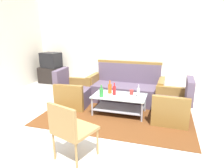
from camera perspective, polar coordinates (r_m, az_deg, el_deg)
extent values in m
plane|color=beige|center=(3.63, -3.35, -12.80)|extent=(14.00, 14.00, 0.00)
cube|color=silver|center=(6.16, 6.11, 12.56)|extent=(6.52, 0.12, 2.80)
cube|color=brown|center=(4.27, 1.85, -8.12)|extent=(3.05, 2.21, 0.01)
cube|color=#5B4C60|center=(4.79, 3.91, -2.71)|extent=(1.62, 0.75, 0.42)
cube|color=#5B4C60|center=(4.97, 4.92, 3.34)|extent=(1.60, 0.19, 0.48)
cube|color=olive|center=(4.64, 14.06, -2.48)|extent=(0.14, 0.70, 0.62)
cube|color=olive|center=(5.02, -5.41, -0.69)|extent=(0.14, 0.70, 0.62)
cube|color=olive|center=(4.92, 4.99, 6.41)|extent=(1.64, 0.16, 0.06)
cube|color=#5B4C60|center=(4.63, -10.85, -3.74)|extent=(0.69, 0.64, 0.40)
cube|color=#5B4C60|center=(4.64, -14.64, 1.55)|extent=(0.16, 0.61, 0.45)
cube|color=olive|center=(4.89, -9.39, -1.50)|extent=(0.66, 0.14, 0.58)
cube|color=olive|center=(4.32, -12.63, -4.02)|extent=(0.66, 0.14, 0.58)
cube|color=#5B4C60|center=(4.00, 16.73, -7.31)|extent=(0.68, 0.62, 0.40)
cube|color=#5B4C60|center=(3.87, 21.80, -1.87)|extent=(0.14, 0.60, 0.45)
cube|color=olive|center=(3.66, 16.67, -7.97)|extent=(0.66, 0.12, 0.58)
cube|color=olive|center=(4.28, 16.97, -4.53)|extent=(0.66, 0.12, 0.58)
cube|color=silver|center=(4.04, 2.17, -3.48)|extent=(1.10, 0.60, 0.02)
cube|color=#9E9EA5|center=(4.14, 2.13, -7.04)|extent=(1.00, 0.52, 0.02)
cylinder|color=#9E9EA5|center=(4.48, -3.41, -4.15)|extent=(0.04, 0.04, 0.40)
cylinder|color=#9E9EA5|center=(4.27, 9.68, -5.39)|extent=(0.04, 0.04, 0.40)
cylinder|color=#9E9EA5|center=(4.03, -5.88, -6.56)|extent=(0.04, 0.04, 0.40)
cylinder|color=#9E9EA5|center=(3.79, 8.75, -8.14)|extent=(0.04, 0.04, 0.40)
cylinder|color=red|center=(4.05, 0.69, -1.97)|extent=(0.07, 0.07, 0.18)
cylinder|color=red|center=(4.01, 0.69, -0.20)|extent=(0.02, 0.02, 0.08)
cylinder|color=silver|center=(3.97, 7.74, -2.52)|extent=(0.06, 0.06, 0.18)
cylinder|color=silver|center=(3.93, 7.81, -0.75)|extent=(0.02, 0.02, 0.08)
cylinder|color=#D85919|center=(4.15, -0.62, -1.40)|extent=(0.08, 0.08, 0.20)
cylinder|color=#D85919|center=(4.11, -0.63, 0.48)|extent=(0.03, 0.03, 0.08)
cylinder|color=#2D8C38|center=(3.94, -3.12, -2.55)|extent=(0.08, 0.08, 0.17)
cylinder|color=#2D8C38|center=(3.90, -3.15, -0.83)|extent=(0.03, 0.03, 0.07)
cylinder|color=red|center=(4.10, 5.75, -2.40)|extent=(0.08, 0.08, 0.10)
cube|color=black|center=(6.82, -17.12, 2.57)|extent=(0.80, 0.50, 0.52)
cube|color=black|center=(6.73, -17.46, 6.72)|extent=(0.67, 0.53, 0.48)
cube|color=black|center=(6.90, -16.20, 7.02)|extent=(0.50, 0.09, 0.36)
cube|color=#AD844C|center=(2.75, -10.69, -13.06)|extent=(0.61, 0.61, 0.04)
cube|color=#AD844C|center=(2.52, -14.52, -10.49)|extent=(0.47, 0.19, 0.40)
cylinder|color=#AD844C|center=(3.11, -10.52, -13.84)|extent=(0.03, 0.03, 0.42)
cylinder|color=#AD844C|center=(2.87, -4.27, -16.38)|extent=(0.03, 0.03, 0.42)
cylinder|color=#AD844C|center=(2.88, -16.65, -16.94)|extent=(0.03, 0.03, 0.42)
cylinder|color=#AD844C|center=(2.61, -10.40, -20.23)|extent=(0.03, 0.03, 0.42)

